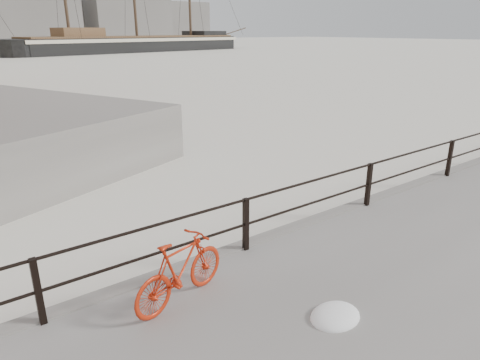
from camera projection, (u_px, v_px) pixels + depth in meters
ground at (360, 217)px, 10.05m from camera, size 400.00×400.00×0.00m
guardrail at (369, 185)px, 9.66m from camera, size 28.00×0.10×1.00m
bicycle at (180, 270)px, 6.19m from camera, size 1.71×0.69×1.03m
barque_black at (138, 52)px, 86.35m from camera, size 63.87×29.84×34.65m
industrial_west at (17, 12)px, 124.18m from camera, size 32.00×18.00×18.00m
industrial_mid at (124, 6)px, 146.71m from camera, size 26.00×20.00×24.00m
industrial_east at (177, 22)px, 165.12m from camera, size 20.00×16.00×14.00m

